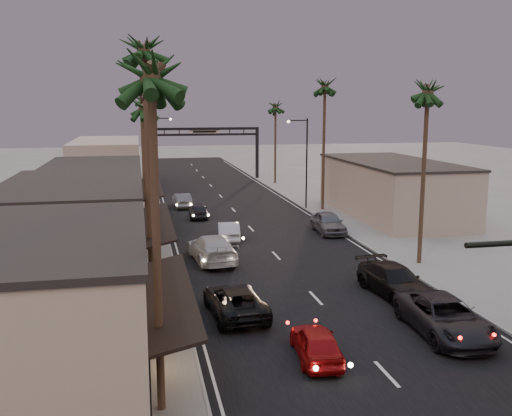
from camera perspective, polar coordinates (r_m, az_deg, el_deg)
name	(u,v)px	position (r m, az deg, el deg)	size (l,w,h in m)	color
ground	(244,222)	(50.87, -1.16, -1.38)	(200.00, 200.00, 0.00)	slate
road	(235,212)	(55.71, -2.10, -0.37)	(14.00, 120.00, 0.02)	black
sidewalk_left	(136,203)	(61.85, -11.91, 0.52)	(5.00, 92.00, 0.12)	slate
sidewalk_right	(308,197)	(64.57, 5.20, 1.10)	(5.00, 92.00, 0.12)	slate
storefront_near	(34,313)	(22.63, -21.30, -9.71)	(8.00, 12.00, 5.50)	#C0AF92
storefront_mid	(75,231)	(36.01, -17.69, -2.23)	(8.00, 14.00, 5.50)	gray
storefront_far	(94,195)	(51.74, -15.89, 1.24)	(8.00, 16.00, 5.00)	#C0AF92
storefront_dist	(107,164)	(74.47, -14.68, 4.30)	(8.00, 20.00, 6.00)	gray
building_right	(392,189)	(54.71, 13.41, 1.82)	(8.00, 18.00, 5.00)	gray
arch	(205,140)	(79.67, -5.15, 6.78)	(15.20, 0.40, 7.27)	black
streetlight_right	(304,156)	(56.54, 4.82, 5.21)	(2.13, 0.30, 9.00)	black
streetlight_left	(157,149)	(67.22, -9.86, 5.88)	(2.13, 0.30, 9.00)	black
palm_la	(151,64)	(18.07, -10.47, 14.02)	(3.20, 3.20, 13.20)	#38281C
palm_lb	(144,43)	(31.18, -11.18, 15.88)	(3.20, 3.20, 15.20)	#38281C
palm_lc	(143,102)	(45.02, -11.26, 10.34)	(3.20, 3.20, 12.20)	#38281C
palm_ld	(140,85)	(64.06, -11.49, 11.96)	(3.20, 3.20, 14.20)	#38281C
palm_ra	(428,85)	(37.47, 16.84, 11.67)	(3.20, 3.20, 13.20)	#38281C
palm_rb	(325,82)	(55.93, 6.92, 12.38)	(3.20, 3.20, 14.20)	#38281C
palm_rc	(276,104)	(75.12, 1.97, 10.38)	(3.20, 3.20, 12.20)	#38281C
palm_far	(142,97)	(87.03, -11.36, 10.80)	(3.20, 3.20, 13.20)	#38281C
oncoming_red	(316,343)	(23.92, 6.04, -13.24)	(1.65, 4.11, 1.40)	maroon
oncoming_pickup	(235,301)	(28.36, -2.10, -9.26)	(2.48, 5.39, 1.50)	black
oncoming_silver	(229,231)	(43.58, -2.76, -2.34)	(1.59, 4.56, 1.50)	#A6A5AA
oncoming_white	(212,248)	(37.98, -4.43, -4.03)	(2.49, 6.12, 1.77)	#ADADAD
oncoming_dgrey	(198,210)	(52.75, -5.77, -0.25)	(1.64, 4.09, 1.39)	black
oncoming_grey_far	(182,201)	(58.35, -7.40, 0.75)	(1.53, 4.38, 1.44)	#515156
curbside_near	(445,317)	(27.41, 18.37, -10.30)	(2.78, 6.03, 1.67)	black
curbside_black	(395,281)	(32.08, 13.69, -7.09)	(2.30, 5.66, 1.64)	black
curbside_grey	(328,222)	(46.65, 7.24, -1.45)	(2.02, 5.03, 1.71)	#55555A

